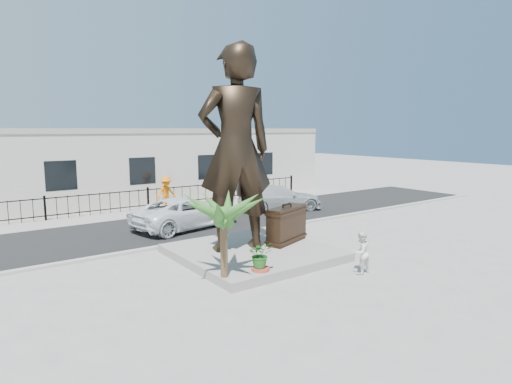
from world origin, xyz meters
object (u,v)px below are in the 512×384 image
(suitcase, at_px, (287,225))
(car_white, at_px, (186,212))
(statue, at_px, (236,149))
(tourist, at_px, (361,252))

(suitcase, xyz_separation_m, car_white, (-1.45, 5.68, -0.25))
(statue, bearing_deg, suitcase, -172.94)
(tourist, bearing_deg, suitcase, -93.46)
(tourist, relative_size, car_white, 0.27)
(suitcase, bearing_deg, statue, 151.30)
(statue, bearing_deg, tourist, 136.73)
(statue, xyz_separation_m, suitcase, (2.11, -0.34, -2.94))
(tourist, height_order, car_white, car_white)
(statue, relative_size, suitcase, 3.68)
(suitcase, relative_size, tourist, 1.41)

